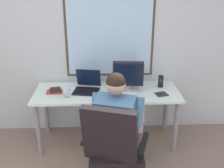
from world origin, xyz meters
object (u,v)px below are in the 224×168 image
object	(u,v)px
desk_speaker	(161,81)
desk	(107,98)
crt_monitor	(128,75)
cd_case	(161,94)
book_stack	(55,91)
office_chair	(113,145)
person_seated	(119,123)
wine_glass	(66,90)
laptop	(87,85)

from	to	relation	value
desk_speaker	desk	bearing A→B (deg)	-170.00
crt_monitor	cd_case	bearing A→B (deg)	-20.14
desk	book_stack	distance (m)	0.65
desk	office_chair	distance (m)	0.93
office_chair	book_stack	distance (m)	1.15
office_chair	crt_monitor	distance (m)	1.04
desk	person_seated	size ratio (longest dim) A/B	1.44
crt_monitor	cd_case	size ratio (longest dim) A/B	2.29
wine_glass	cd_case	xyz separation A→B (m)	(1.15, 0.04, -0.10)
crt_monitor	cd_case	xyz separation A→B (m)	(0.40, -0.15, -0.20)
wine_glass	person_seated	bearing A→B (deg)	-39.95
desk_speaker	cd_case	size ratio (longest dim) A/B	0.89
book_stack	desk	bearing A→B (deg)	1.04
laptop	desk_speaker	size ratio (longest dim) A/B	2.42
desk_speaker	wine_glass	bearing A→B (deg)	-166.33
person_seated	office_chair	bearing A→B (deg)	-105.29
desk	crt_monitor	size ratio (longest dim) A/B	4.72
laptop	desk_speaker	world-z (taller)	laptop
person_seated	desk_speaker	world-z (taller)	person_seated
desk	cd_case	world-z (taller)	cd_case
desk	office_chair	world-z (taller)	office_chair
office_chair	book_stack	world-z (taller)	office_chair
cd_case	person_seated	bearing A→B (deg)	-136.33
person_seated	wine_glass	xyz separation A→B (m)	(-0.59, 0.49, 0.17)
laptop	desk_speaker	distance (m)	0.95
office_chair	wine_glass	size ratio (longest dim) A/B	7.37
desk	office_chair	size ratio (longest dim) A/B	1.74
person_seated	book_stack	distance (m)	1.00
crt_monitor	laptop	distance (m)	0.53
desk	cd_case	xyz separation A→B (m)	(0.67, -0.12, 0.09)
laptop	desk	bearing A→B (deg)	-14.27
wine_glass	desk_speaker	xyz separation A→B (m)	(1.19, 0.29, -0.03)
wine_glass	cd_case	bearing A→B (deg)	1.99
office_chair	laptop	size ratio (longest dim) A/B	2.87
person_seated	cd_case	size ratio (longest dim) A/B	7.53
desk	desk_speaker	xyz separation A→B (m)	(0.70, 0.12, 0.16)
person_seated	cd_case	bearing A→B (deg)	43.67
desk_speaker	crt_monitor	bearing A→B (deg)	-166.95
wine_glass	desk_speaker	world-z (taller)	desk_speaker
crt_monitor	desk_speaker	size ratio (longest dim) A/B	2.57
laptop	wine_glass	distance (m)	0.33
laptop	book_stack	distance (m)	0.41
wine_glass	cd_case	size ratio (longest dim) A/B	0.84
crt_monitor	wine_glass	bearing A→B (deg)	-165.97
wine_glass	book_stack	xyz separation A→B (m)	(-0.16, 0.15, -0.08)
desk_speaker	book_stack	size ratio (longest dim) A/B	0.76
desk	laptop	world-z (taller)	laptop
person_seated	laptop	world-z (taller)	person_seated
desk	wine_glass	xyz separation A→B (m)	(-0.48, -0.16, 0.19)
laptop	person_seated	bearing A→B (deg)	-63.93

